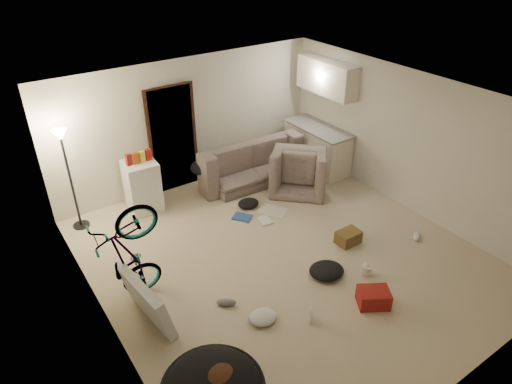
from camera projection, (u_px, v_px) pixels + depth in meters
floor at (283, 256)px, 7.27m from camera, size 5.50×6.00×0.02m
ceiling at (289, 105)px, 5.98m from camera, size 5.50×6.00×0.02m
wall_back at (189, 123)px, 8.75m from camera, size 5.50×0.02×2.50m
wall_front at (472, 314)px, 4.50m from camera, size 5.50×0.02×2.50m
wall_left at (97, 256)px, 5.28m from camera, size 0.02×6.00×2.50m
wall_right at (410, 142)px, 7.97m from camera, size 0.02×6.00×2.50m
doorway at (172, 139)px, 8.64m from camera, size 0.85×0.10×2.04m
door_trim at (173, 140)px, 8.62m from camera, size 0.97×0.04×2.10m
floor_lamp at (66, 159)px, 7.29m from camera, size 0.28×0.28×1.81m
kitchen_counter at (317, 148)px, 9.64m from camera, size 0.60×1.50×0.88m
counter_top at (318, 128)px, 9.40m from camera, size 0.64×1.54×0.04m
kitchen_uppers at (327, 77)px, 8.93m from camera, size 0.38×1.40×0.65m
sofa at (246, 164)px, 9.28m from camera, size 2.26×0.97×0.65m
armchair at (300, 171)px, 9.00m from camera, size 1.38×1.38×0.68m
bicycle at (132, 276)px, 6.20m from camera, size 1.68×0.83×0.94m
book_asset at (310, 324)px, 6.01m from camera, size 0.31×0.29×0.02m
mini_fridge at (142, 186)px, 8.21m from camera, size 0.59×0.59×0.95m
snack_box_0 at (129, 162)px, 7.86m from camera, size 0.11×0.09×0.30m
snack_box_1 at (136, 161)px, 7.92m from camera, size 0.11×0.09×0.30m
snack_box_2 at (142, 159)px, 7.98m from camera, size 0.12×0.09×0.30m
snack_box_3 at (149, 157)px, 8.03m from camera, size 0.11×0.09×0.30m
hoodie at (218, 380)px, 4.53m from camera, size 0.59×0.54×0.22m
sofa_drape at (205, 167)px, 8.71m from camera, size 0.62×0.54×0.28m
tv_box at (147, 301)px, 5.92m from camera, size 0.38×1.06×0.69m
drink_case_a at (348, 237)px, 7.49m from camera, size 0.39×0.28×0.22m
drink_case_b at (373, 298)px, 6.28m from camera, size 0.53×0.49×0.25m
juicer at (367, 269)px, 6.83m from camera, size 0.16×0.16×0.23m
newspaper at (273, 211)px, 8.37m from camera, size 0.58×0.63×0.01m
book_blue at (242, 217)px, 8.17m from camera, size 0.39×0.41×0.03m
book_white at (265, 221)px, 8.07m from camera, size 0.24×0.30×0.03m
shoe_3 at (226, 302)px, 6.30m from camera, size 0.29×0.26×0.10m
shoe_4 at (416, 236)px, 7.63m from camera, size 0.28×0.24×0.10m
clothes_lump_a at (327, 271)px, 6.82m from camera, size 0.64×0.59×0.17m
clothes_lump_b at (248, 203)px, 8.48m from camera, size 0.44×0.39×0.12m
clothes_lump_c at (263, 317)px, 6.06m from camera, size 0.43×0.39×0.12m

